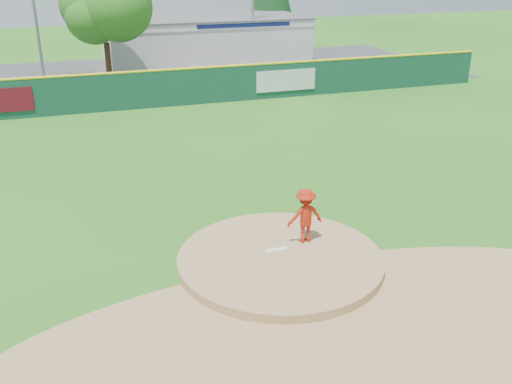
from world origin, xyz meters
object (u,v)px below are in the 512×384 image
object	(u,v)px
pitcher	(305,216)
deciduous_tree	(103,10)
pool_building_grp	(204,38)
van	(204,78)

from	to	relation	value
pitcher	deciduous_tree	xyz separation A→B (m)	(-2.94, 24.42, 3.52)
pool_building_grp	deciduous_tree	xyz separation A→B (m)	(-8.00, -6.99, 2.89)
pool_building_grp	deciduous_tree	world-z (taller)	deciduous_tree
van	pool_building_grp	xyz separation A→B (m)	(2.72, 10.72, 0.91)
van	deciduous_tree	xyz separation A→B (m)	(-5.28, 3.73, 3.80)
pitcher	pool_building_grp	size ratio (longest dim) A/B	0.10
van	pool_building_grp	size ratio (longest dim) A/B	0.35
pool_building_grp	pitcher	bearing A→B (deg)	-99.14
deciduous_tree	van	bearing A→B (deg)	-35.25
pool_building_grp	deciduous_tree	bearing A→B (deg)	-138.84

